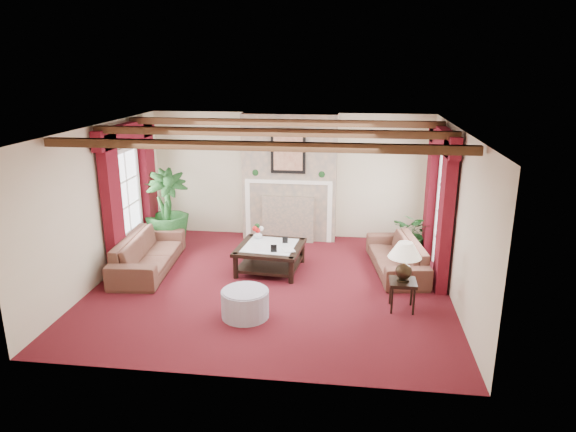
# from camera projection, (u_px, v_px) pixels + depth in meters

# --- Properties ---
(floor) EXTENTS (6.00, 6.00, 0.00)m
(floor) POSITION_uv_depth(u_px,v_px,m) (271.00, 285.00, 8.90)
(floor) COLOR #420B11
(floor) RESTS_ON ground
(ceiling) EXTENTS (6.00, 6.00, 0.00)m
(ceiling) POSITION_uv_depth(u_px,v_px,m) (270.00, 129.00, 8.13)
(ceiling) COLOR white
(ceiling) RESTS_ON floor
(back_wall) EXTENTS (6.00, 0.02, 2.70)m
(back_wall) POSITION_uv_depth(u_px,v_px,m) (291.00, 176.00, 11.13)
(back_wall) COLOR beige
(back_wall) RESTS_ON ground
(left_wall) EXTENTS (0.02, 5.50, 2.70)m
(left_wall) POSITION_uv_depth(u_px,v_px,m) (100.00, 204.00, 8.88)
(left_wall) COLOR beige
(left_wall) RESTS_ON ground
(right_wall) EXTENTS (0.02, 5.50, 2.70)m
(right_wall) POSITION_uv_depth(u_px,v_px,m) (457.00, 217.00, 8.15)
(right_wall) COLOR beige
(right_wall) RESTS_ON ground
(ceiling_beams) EXTENTS (6.00, 3.00, 0.12)m
(ceiling_beams) POSITION_uv_depth(u_px,v_px,m) (270.00, 132.00, 8.14)
(ceiling_beams) COLOR #362011
(ceiling_beams) RESTS_ON ceiling
(fireplace) EXTENTS (2.00, 0.52, 2.70)m
(fireplace) POSITION_uv_depth(u_px,v_px,m) (290.00, 113.00, 10.55)
(fireplace) COLOR tan
(fireplace) RESTS_ON ground
(french_door_left) EXTENTS (0.10, 1.10, 2.16)m
(french_door_left) POSITION_uv_depth(u_px,v_px,m) (122.00, 150.00, 9.60)
(french_door_left) COLOR white
(french_door_left) RESTS_ON ground
(french_door_right) EXTENTS (0.10, 1.10, 2.16)m
(french_door_right) POSITION_uv_depth(u_px,v_px,m) (448.00, 157.00, 8.88)
(french_door_right) COLOR white
(french_door_right) RESTS_ON ground
(curtains_left) EXTENTS (0.20, 2.40, 2.55)m
(curtains_left) POSITION_uv_depth(u_px,v_px,m) (126.00, 128.00, 9.46)
(curtains_left) COLOR #4E0A14
(curtains_left) RESTS_ON ground
(curtains_right) EXTENTS (0.20, 2.40, 2.55)m
(curtains_right) POSITION_uv_depth(u_px,v_px,m) (444.00, 133.00, 8.78)
(curtains_right) COLOR #4E0A14
(curtains_right) RESTS_ON ground
(sofa_left) EXTENTS (2.30, 0.99, 0.86)m
(sofa_left) POSITION_uv_depth(u_px,v_px,m) (148.00, 247.00, 9.48)
(sofa_left) COLOR #3E101E
(sofa_left) RESTS_ON ground
(sofa_right) EXTENTS (2.18, 1.16, 0.79)m
(sofa_right) POSITION_uv_depth(u_px,v_px,m) (397.00, 251.00, 9.42)
(sofa_right) COLOR #3E101E
(sofa_right) RESTS_ON ground
(potted_palm) EXTENTS (2.42, 2.45, 0.90)m
(potted_palm) POSITION_uv_depth(u_px,v_px,m) (168.00, 225.00, 10.73)
(potted_palm) COLOR black
(potted_palm) RESTS_ON ground
(small_plant) EXTENTS (1.59, 1.59, 0.67)m
(small_plant) POSITION_uv_depth(u_px,v_px,m) (414.00, 238.00, 10.27)
(small_plant) COLOR black
(small_plant) RESTS_ON ground
(coffee_table) EXTENTS (1.26, 1.26, 0.47)m
(coffee_table) POSITION_uv_depth(u_px,v_px,m) (270.00, 258.00, 9.49)
(coffee_table) COLOR black
(coffee_table) RESTS_ON ground
(side_table) EXTENTS (0.51, 0.51, 0.48)m
(side_table) POSITION_uv_depth(u_px,v_px,m) (402.00, 295.00, 7.96)
(side_table) COLOR black
(side_table) RESTS_ON ground
(ottoman) EXTENTS (0.72, 0.72, 0.42)m
(ottoman) POSITION_uv_depth(u_px,v_px,m) (245.00, 304.00, 7.74)
(ottoman) COLOR #9A94A8
(ottoman) RESTS_ON ground
(table_lamp) EXTENTS (0.51, 0.51, 0.65)m
(table_lamp) POSITION_uv_depth(u_px,v_px,m) (404.00, 261.00, 7.80)
(table_lamp) COLOR black
(table_lamp) RESTS_ON side_table
(flower_vase) EXTENTS (0.29, 0.29, 0.17)m
(flower_vase) POSITION_uv_depth(u_px,v_px,m) (258.00, 235.00, 9.77)
(flower_vase) COLOR silver
(flower_vase) RESTS_ON coffee_table
(book) EXTENTS (0.22, 0.16, 0.27)m
(book) POSITION_uv_depth(u_px,v_px,m) (283.00, 244.00, 9.12)
(book) COLOR black
(book) RESTS_ON coffee_table
(photo_frame_a) EXTENTS (0.11, 0.04, 0.15)m
(photo_frame_a) POSITION_uv_depth(u_px,v_px,m) (274.00, 249.00, 9.06)
(photo_frame_a) COLOR black
(photo_frame_a) RESTS_ON coffee_table
(photo_frame_b) EXTENTS (0.10, 0.04, 0.13)m
(photo_frame_b) POSITION_uv_depth(u_px,v_px,m) (285.00, 240.00, 9.52)
(photo_frame_b) COLOR black
(photo_frame_b) RESTS_ON coffee_table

